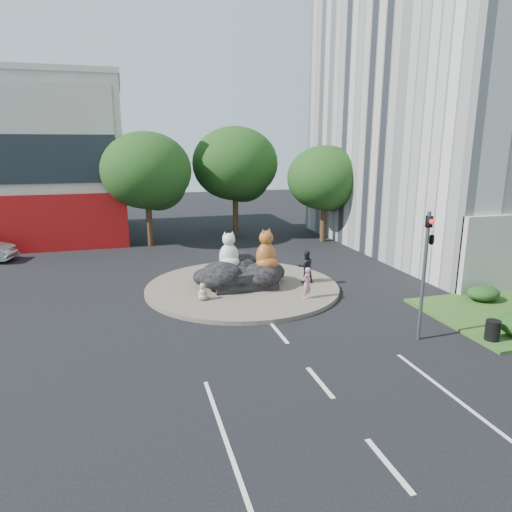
{
  "coord_description": "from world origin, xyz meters",
  "views": [
    {
      "loc": [
        -5.56,
        -12.04,
        7.37
      ],
      "look_at": [
        0.44,
        8.93,
        2.0
      ],
      "focal_mm": 32.0,
      "sensor_mm": 36.0,
      "label": 1
    }
  ],
  "objects_px": {
    "kitten_white": "(276,278)",
    "pedestrian_pink": "(307,283)",
    "cat_white": "(229,250)",
    "kitten_calico": "(203,291)",
    "pedestrian_dark": "(306,267)",
    "litter_bin": "(493,330)",
    "cat_tabby": "(266,249)"
  },
  "relations": [
    {
      "from": "cat_white",
      "to": "pedestrian_dark",
      "type": "bearing_deg",
      "value": -5.44
    },
    {
      "from": "cat_white",
      "to": "pedestrian_pink",
      "type": "relative_size",
      "value": 1.29
    },
    {
      "from": "litter_bin",
      "to": "kitten_white",
      "type": "bearing_deg",
      "value": 124.1
    },
    {
      "from": "kitten_calico",
      "to": "kitten_white",
      "type": "xyz_separation_m",
      "value": [
        4.05,
        1.21,
        -0.05
      ]
    },
    {
      "from": "cat_tabby",
      "to": "cat_white",
      "type": "bearing_deg",
      "value": 132.12
    },
    {
      "from": "kitten_calico",
      "to": "pedestrian_dark",
      "type": "xyz_separation_m",
      "value": [
        5.72,
        1.28,
        0.44
      ]
    },
    {
      "from": "cat_tabby",
      "to": "kitten_calico",
      "type": "height_order",
      "value": "cat_tabby"
    },
    {
      "from": "litter_bin",
      "to": "cat_tabby",
      "type": "bearing_deg",
      "value": 126.56
    },
    {
      "from": "pedestrian_dark",
      "to": "litter_bin",
      "type": "xyz_separation_m",
      "value": [
        4.13,
        -8.64,
        -0.56
      ]
    },
    {
      "from": "pedestrian_dark",
      "to": "litter_bin",
      "type": "height_order",
      "value": "pedestrian_dark"
    },
    {
      "from": "cat_white",
      "to": "litter_bin",
      "type": "height_order",
      "value": "cat_white"
    },
    {
      "from": "cat_white",
      "to": "pedestrian_pink",
      "type": "bearing_deg",
      "value": -40.86
    },
    {
      "from": "kitten_white",
      "to": "pedestrian_dark",
      "type": "height_order",
      "value": "pedestrian_dark"
    },
    {
      "from": "cat_tabby",
      "to": "kitten_white",
      "type": "distance_m",
      "value": 1.68
    },
    {
      "from": "kitten_calico",
      "to": "pedestrian_pink",
      "type": "bearing_deg",
      "value": 21.19
    },
    {
      "from": "kitten_calico",
      "to": "pedestrian_dark",
      "type": "distance_m",
      "value": 5.88
    },
    {
      "from": "cat_white",
      "to": "litter_bin",
      "type": "bearing_deg",
      "value": -44.51
    },
    {
      "from": "kitten_calico",
      "to": "pedestrian_pink",
      "type": "xyz_separation_m",
      "value": [
        4.8,
        -1.13,
        0.33
      ]
    },
    {
      "from": "cat_white",
      "to": "kitten_calico",
      "type": "relative_size",
      "value": 2.29
    },
    {
      "from": "cat_white",
      "to": "cat_tabby",
      "type": "xyz_separation_m",
      "value": [
        1.77,
        -0.78,
        0.09
      ]
    },
    {
      "from": "litter_bin",
      "to": "cat_white",
      "type": "bearing_deg",
      "value": 131.0
    },
    {
      "from": "kitten_white",
      "to": "pedestrian_pink",
      "type": "distance_m",
      "value": 2.48
    },
    {
      "from": "kitten_calico",
      "to": "kitten_white",
      "type": "height_order",
      "value": "kitten_calico"
    },
    {
      "from": "cat_white",
      "to": "pedestrian_pink",
      "type": "height_order",
      "value": "cat_white"
    },
    {
      "from": "pedestrian_pink",
      "to": "litter_bin",
      "type": "height_order",
      "value": "pedestrian_pink"
    },
    {
      "from": "kitten_white",
      "to": "pedestrian_pink",
      "type": "height_order",
      "value": "pedestrian_pink"
    },
    {
      "from": "kitten_calico",
      "to": "cat_tabby",
      "type": "bearing_deg",
      "value": 53.43
    },
    {
      "from": "pedestrian_dark",
      "to": "pedestrian_pink",
      "type": "bearing_deg",
      "value": 68.62
    },
    {
      "from": "kitten_calico",
      "to": "cat_white",
      "type": "bearing_deg",
      "value": 83.27
    },
    {
      "from": "kitten_calico",
      "to": "litter_bin",
      "type": "xyz_separation_m",
      "value": [
        9.85,
        -7.36,
        -0.12
      ]
    },
    {
      "from": "cat_tabby",
      "to": "pedestrian_pink",
      "type": "bearing_deg",
      "value": -85.04
    },
    {
      "from": "kitten_white",
      "to": "cat_white",
      "type": "bearing_deg",
      "value": 156.48
    }
  ]
}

